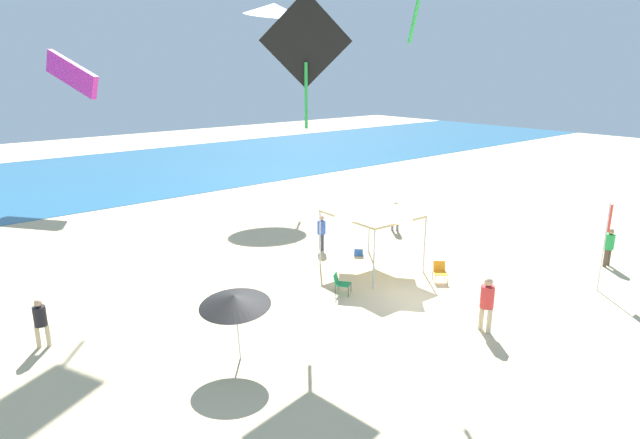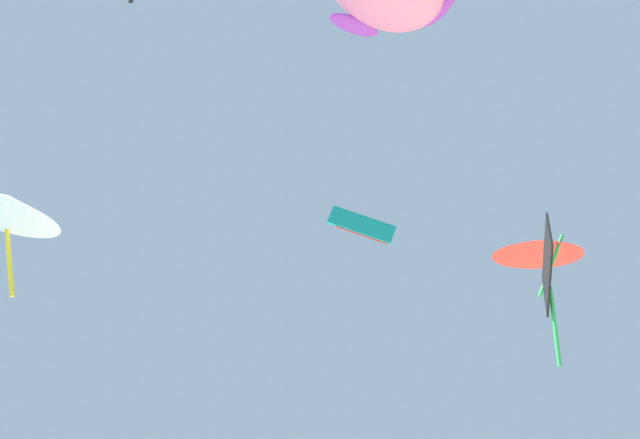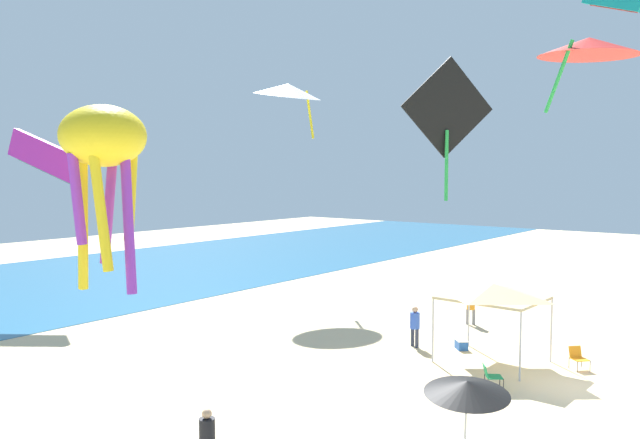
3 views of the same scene
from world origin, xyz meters
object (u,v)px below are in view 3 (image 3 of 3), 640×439
canopy_tent (493,292)px  kite_delta_white (288,90)px  cooler_box (461,344)px  kite_parafoil_magenta (47,158)px  person_near_umbrella (207,436)px  beach_umbrella (467,387)px  kite_delta_red (589,47)px  person_by_tent (415,323)px  kite_diamond_black (447,113)px  person_beachcomber (471,305)px  kite_octopus_yellow (103,146)px  folding_chair_left_of_tent (490,374)px  folding_chair_facing_ocean (578,356)px

canopy_tent → kite_delta_white: 19.73m
cooler_box → kite_parafoil_magenta: 24.19m
person_near_umbrella → beach_umbrella: bearing=-30.6°
kite_delta_red → person_by_tent: bearing=122.1°
kite_diamond_black → kite_parafoil_magenta: kite_diamond_black is taller
person_beachcomber → kite_octopus_yellow: kite_octopus_yellow is taller
beach_umbrella → person_by_tent: bearing=36.0°
folding_chair_left_of_tent → kite_diamond_black: size_ratio=0.17×
folding_chair_facing_ocean → cooler_box: folding_chair_facing_ocean is taller
canopy_tent → folding_chair_facing_ocean: canopy_tent is taller
person_near_umbrella → kite_octopus_yellow: 7.32m
folding_chair_facing_ocean → kite_octopus_yellow: bearing=-162.5°
beach_umbrella → kite_octopus_yellow: bearing=130.7°
person_beachcomber → kite_octopus_yellow: (-19.40, 0.48, 6.95)m
beach_umbrella → kite_parafoil_magenta: (3.90, 26.74, 6.13)m
folding_chair_left_of_tent → kite_diamond_black: bearing=69.5°
canopy_tent → person_near_umbrella: (-12.86, 1.85, -1.80)m
beach_umbrella → kite_parafoil_magenta: bearing=81.7°
kite_delta_red → kite_parafoil_magenta: 27.63m
cooler_box → kite_octopus_yellow: 17.15m
canopy_tent → cooler_box: 3.18m
beach_umbrella → kite_delta_red: kite_delta_red is taller
folding_chair_facing_ocean → kite_octopus_yellow: size_ratio=0.19×
folding_chair_left_of_tent → kite_diamond_black: (-0.41, 1.55, 8.84)m
person_near_umbrella → kite_octopus_yellow: bearing=146.9°
canopy_tent → folding_chair_facing_ocean: bearing=-68.3°
kite_delta_white → person_near_umbrella: bearing=50.3°
canopy_tent → cooler_box: size_ratio=5.01×
person_near_umbrella → person_by_tent: (12.87, 1.53, 0.05)m
beach_umbrella → kite_delta_white: bearing=51.3°
person_beachcomber → kite_delta_white: size_ratio=0.32×
beach_umbrella → cooler_box: beach_umbrella is taller
cooler_box → person_by_tent: 2.08m
person_by_tent → person_beachcomber: 5.07m
folding_chair_left_of_tent → cooler_box: 4.70m
kite_diamond_black → folding_chair_facing_ocean: bearing=-5.6°
canopy_tent → kite_octopus_yellow: size_ratio=0.84×
kite_parafoil_magenta → person_near_umbrella: bearing=-36.3°
kite_octopus_yellow → kite_parafoil_magenta: (9.55, 20.17, 0.24)m
kite_parafoil_magenta → cooler_box: bearing=-1.7°
beach_umbrella → person_by_tent: beach_umbrella is taller
folding_chair_left_of_tent → kite_delta_red: bearing=-62.8°
canopy_tent → folding_chair_facing_ocean: (1.14, -2.87, -2.27)m
kite_octopus_yellow → kite_parafoil_magenta: 22.32m
folding_chair_left_of_tent → kite_octopus_yellow: kite_octopus_yellow is taller
cooler_box → person_beachcomber: person_beachcomber is taller
person_near_umbrella → kite_delta_red: kite_delta_red is taller
cooler_box → kite_delta_white: 19.58m
beach_umbrella → folding_chair_left_of_tent: bearing=17.0°
kite_parafoil_magenta → folding_chair_facing_ocean: bearing=-3.6°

